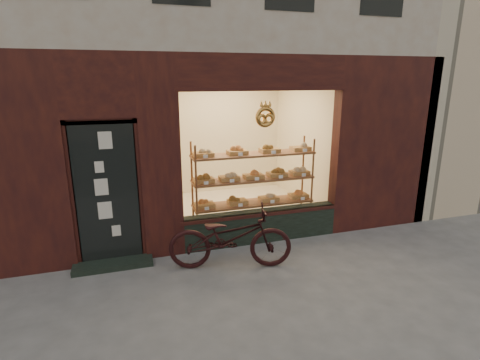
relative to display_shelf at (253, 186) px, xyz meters
name	(u,v)px	position (x,y,z in m)	size (l,w,h in m)	color
ground	(288,316)	(-0.45, -2.55, -0.87)	(90.00, 90.00, 0.00)	#535353
display_shelf	(253,186)	(0.00, 0.00, 0.00)	(2.20, 0.45, 1.70)	brown
bicycle	(230,237)	(-0.77, -1.18, -0.39)	(0.63, 1.81, 0.95)	black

